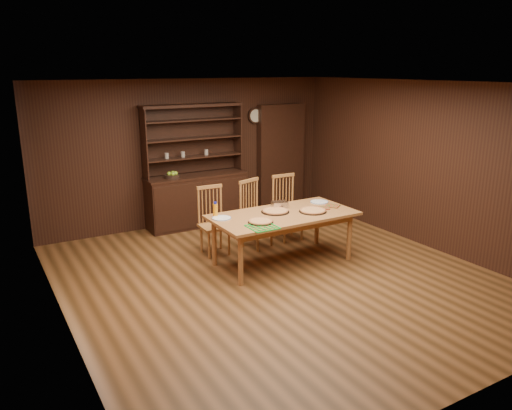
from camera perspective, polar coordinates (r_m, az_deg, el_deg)
floor at (r=6.93m, az=2.58°, el=-8.27°), size 6.00×6.00×0.00m
room_shell at (r=6.46m, az=2.75°, el=4.65°), size 6.00×6.00×6.00m
china_hutch at (r=9.05m, az=-6.85°, el=1.35°), size 1.84×0.52×2.17m
doorway at (r=9.96m, az=2.83°, el=5.41°), size 1.00×0.18×2.10m
wall_clock at (r=9.61m, az=-0.09°, el=10.18°), size 0.30×0.05×0.30m
dining_table at (r=7.22m, az=3.12°, el=-1.54°), size 2.09×1.05×0.75m
chair_left at (r=7.68m, az=-4.98°, el=-1.48°), size 0.45×0.43×1.05m
chair_center at (r=7.95m, az=-0.29°, el=-0.70°), size 0.55×0.54×1.08m
chair_right at (r=8.32m, az=3.44°, el=0.01°), size 0.45×0.43×1.08m
pizza_left at (r=6.78m, az=0.53°, el=-1.88°), size 0.35×0.35×0.04m
pizza_right at (r=7.33m, az=6.51°, el=-0.64°), size 0.40×0.40×0.04m
pizza_center at (r=7.27m, az=2.22°, el=-0.69°), size 0.41×0.41×0.04m
cooling_rack at (r=6.58m, az=0.74°, el=-2.50°), size 0.45×0.45×0.02m
plate_left at (r=6.97m, az=-3.96°, el=-1.50°), size 0.27×0.27×0.02m
plate_right at (r=7.85m, az=7.24°, el=0.36°), size 0.28×0.28×0.02m
foil_dish at (r=7.51m, az=2.70°, el=0.06°), size 0.26×0.22×0.09m
juice_bottle at (r=7.05m, az=-4.67°, el=-0.55°), size 0.07×0.07×0.21m
pot_holder_a at (r=7.65m, az=8.70°, el=-0.10°), size 0.29×0.29×0.02m
pot_holder_b at (r=7.52m, az=7.57°, el=-0.33°), size 0.26×0.26×0.01m
fruit_bowl at (r=8.74m, az=-9.56°, el=3.34°), size 0.27×0.27×0.12m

